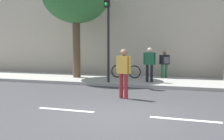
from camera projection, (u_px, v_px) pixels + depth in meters
ground_plane at (121, 115)px, 7.46m from camera, size 80.00×80.00×0.00m
sidewalk_curb at (160, 82)px, 14.06m from camera, size 36.00×4.00×0.15m
lane_markings at (121, 114)px, 7.46m from camera, size 25.80×0.16×0.01m
traffic_light at (108, 22)px, 12.87m from camera, size 0.24×0.45×4.34m
pedestrian_in_dark_shirt at (124, 69)px, 9.74m from camera, size 0.59×0.36×1.80m
pedestrian_tallest at (150, 62)px, 13.26m from camera, size 0.63×0.25×1.69m
pedestrian_near_pole at (165, 62)px, 15.14m from camera, size 0.54×0.54×1.50m
bicycle_leaning at (126, 71)px, 15.10m from camera, size 1.77×0.23×1.09m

